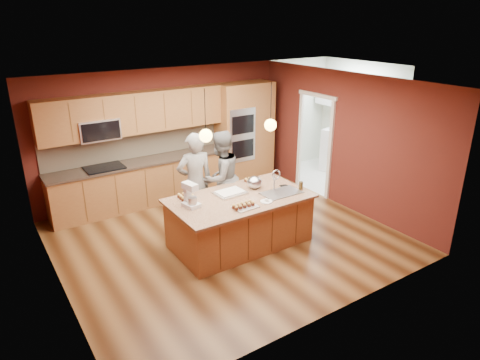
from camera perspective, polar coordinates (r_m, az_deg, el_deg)
floor at (r=7.63m, az=-1.81°, el=-7.72°), size 5.50×5.50×0.00m
ceiling at (r=6.76m, az=-2.08°, el=12.78°), size 5.50×5.50×0.00m
wall_back at (r=9.22m, az=-10.13°, el=6.14°), size 5.50×0.00×5.50m
wall_front at (r=5.27m, az=12.49°, el=-5.61°), size 5.50×0.00×5.50m
wall_left at (r=6.21m, az=-24.14°, el=-2.84°), size 0.00×5.00×5.00m
wall_right at (r=8.76m, az=13.65°, el=5.09°), size 0.00×5.00×5.00m
cabinet_run at (r=8.85m, az=-13.34°, el=2.81°), size 3.74×0.64×2.30m
oven_column at (r=9.86m, az=0.58°, el=6.24°), size 1.30×0.62×2.30m
doorway_trim at (r=9.37m, az=9.89°, el=4.49°), size 0.08×1.11×2.20m
laundry_room at (r=10.58m, az=15.28°, el=10.97°), size 2.60×2.70×2.70m
pendant_left at (r=6.42m, az=-4.59°, el=5.94°), size 0.20×0.20×0.80m
pendant_right at (r=7.06m, az=4.08°, el=7.35°), size 0.20×0.20×0.80m
island at (r=7.27m, az=0.07°, el=-5.32°), size 2.33×1.31×1.24m
person_left at (r=7.63m, az=-6.00°, el=-0.30°), size 0.71×0.51×1.81m
person_right at (r=7.88m, az=-2.59°, el=0.29°), size 1.00×0.86×1.76m
stand_mixer at (r=6.74m, az=-6.61°, el=-2.20°), size 0.25×0.31×0.39m
sheet_cake at (r=7.22m, az=-1.34°, el=-1.69°), size 0.52×0.40×0.05m
cooling_rack at (r=6.72m, az=0.71°, el=-3.61°), size 0.39×0.29×0.02m
mixing_bowl at (r=7.43m, az=1.95°, el=-0.32°), size 0.27×0.27×0.23m
plate at (r=6.93m, az=3.54°, el=-2.88°), size 0.20×0.20×0.01m
tumbler at (r=7.46m, az=8.12°, el=-0.74°), size 0.07×0.07×0.14m
phone at (r=7.59m, az=5.83°, el=-0.75°), size 0.14×0.09×0.01m
cupcakes_left at (r=7.06m, az=-7.10°, el=-2.27°), size 0.25×0.34×0.08m
cupcakes_rack at (r=6.69m, az=0.47°, el=-3.32°), size 0.38×0.15×0.07m
cupcakes_right at (r=7.70m, az=1.71°, el=-0.12°), size 0.23×0.31×0.07m
washer at (r=10.54m, az=15.70°, el=2.76°), size 0.75×0.77×1.01m
dryer at (r=10.98m, az=13.01°, el=3.88°), size 0.78×0.79×1.06m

